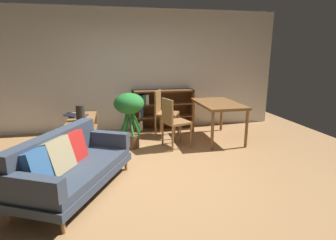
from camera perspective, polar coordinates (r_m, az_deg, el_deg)
name	(u,v)px	position (r m, az deg, el deg)	size (l,w,h in m)	color
ground_plane	(151,177)	(4.01, -3.62, -11.87)	(8.16, 8.16, 0.00)	#A87A4C
back_wall_panel	(133,71)	(6.31, -7.38, 10.23)	(6.80, 0.10, 2.70)	silver
fabric_couch	(69,163)	(3.67, -20.15, -8.59)	(1.46, 1.88, 0.77)	olive
media_console	(83,132)	(5.38, -17.46, -2.46)	(0.48, 1.19, 0.57)	olive
open_laptop	(78,116)	(5.41, -18.49, 0.87)	(0.45, 0.36, 0.06)	#333338
desk_speaker	(80,113)	(5.04, -17.95, 1.44)	(0.15, 0.15, 0.28)	#2D2823
potted_floor_plant	(129,112)	(5.04, -8.16, 1.72)	(0.55, 0.55, 1.04)	brown
dining_table	(218,107)	(5.60, 10.51, 2.79)	(0.78, 1.30, 0.77)	brown
dining_chair_near	(173,120)	(5.03, 1.11, 0.01)	(0.54, 0.53, 0.94)	olive
dining_chair_far	(164,110)	(5.78, -0.95, 2.04)	(0.59, 0.59, 0.98)	olive
bookshelf	(159,109)	(6.31, -1.96, 2.27)	(1.41, 0.34, 0.92)	brown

